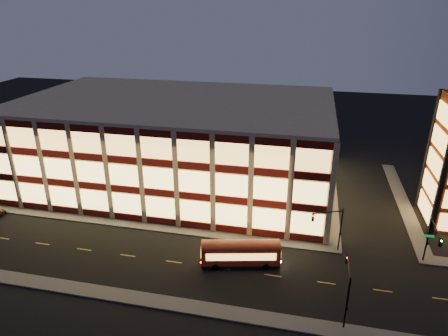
# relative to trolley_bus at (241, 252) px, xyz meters

# --- Properties ---
(ground) EXTENTS (200.00, 200.00, 0.00)m
(ground) POSITION_rel_trolley_bus_xyz_m (-11.95, 4.68, -1.74)
(ground) COLOR black
(ground) RESTS_ON ground
(sidewalk_office_south) EXTENTS (54.00, 2.00, 0.15)m
(sidewalk_office_south) POSITION_rel_trolley_bus_xyz_m (-14.95, 5.68, -1.66)
(sidewalk_office_south) COLOR #514F4C
(sidewalk_office_south) RESTS_ON ground
(sidewalk_office_east) EXTENTS (2.00, 30.00, 0.15)m
(sidewalk_office_east) POSITION_rel_trolley_bus_xyz_m (11.05, 21.68, -1.66)
(sidewalk_office_east) COLOR #514F4C
(sidewalk_office_east) RESTS_ON ground
(sidewalk_tower_west) EXTENTS (2.00, 30.00, 0.15)m
(sidewalk_tower_west) POSITION_rel_trolley_bus_xyz_m (22.05, 21.68, -1.66)
(sidewalk_tower_west) COLOR #514F4C
(sidewalk_tower_west) RESTS_ON ground
(sidewalk_near) EXTENTS (100.00, 2.00, 0.15)m
(sidewalk_near) POSITION_rel_trolley_bus_xyz_m (-11.95, -8.32, -1.66)
(sidewalk_near) COLOR #514F4C
(sidewalk_near) RESTS_ON ground
(office_building) EXTENTS (50.45, 30.45, 14.50)m
(office_building) POSITION_rel_trolley_bus_xyz_m (-14.87, 21.60, 5.51)
(office_building) COLOR tan
(office_building) RESTS_ON ground
(traffic_signal_far) EXTENTS (3.79, 1.87, 6.00)m
(traffic_signal_far) POSITION_rel_trolley_bus_xyz_m (10.26, 4.92, 2.38)
(traffic_signal_far) COLOR black
(traffic_signal_far) RESTS_ON ground
(traffic_signal_right) EXTENTS (1.20, 4.37, 6.00)m
(traffic_signal_right) POSITION_rel_trolley_bus_xyz_m (21.55, 4.06, 2.37)
(traffic_signal_right) COLOR black
(traffic_signal_right) RESTS_ON ground
(traffic_signal_near) EXTENTS (0.32, 4.45, 6.00)m
(traffic_signal_near) POSITION_rel_trolley_bus_xyz_m (11.55, -6.35, 2.39)
(traffic_signal_near) COLOR black
(traffic_signal_near) RESTS_ON ground
(trolley_bus) EXTENTS (9.53, 4.36, 3.13)m
(trolley_bus) POSITION_rel_trolley_bus_xyz_m (0.00, 0.00, 0.00)
(trolley_bus) COLOR maroon
(trolley_bus) RESTS_ON ground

